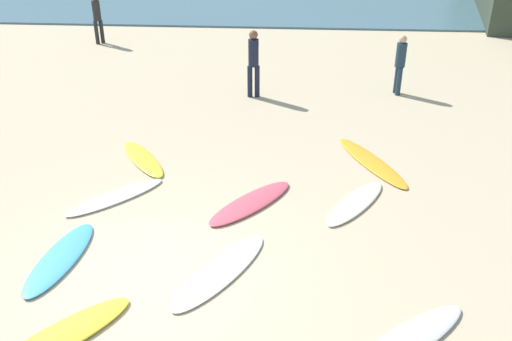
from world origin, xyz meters
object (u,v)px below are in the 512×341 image
Objects in this scene: surfboard_7 at (371,162)px; beachgoer_mid at (400,62)px; surfboard_5 at (251,203)px; surfboard_3 at (60,258)px; beachgoer_far at (253,60)px; surfboard_2 at (355,203)px; surfboard_0 at (143,159)px; surfboard_6 at (116,197)px; surfboard_1 at (220,271)px; surfboard_4 at (408,340)px; beachgoer_near at (97,16)px; surfboard_8 at (61,336)px.

beachgoer_mid is (1.19, 4.40, 0.89)m from surfboard_7.
surfboard_3 is at bearing 71.40° from surfboard_5.
beachgoer_far reaches higher than surfboard_5.
surfboard_2 is at bearing 105.27° from beachgoer_far.
surfboard_3 is (-0.44, -3.59, -0.00)m from surfboard_0.
surfboard_5 reaches higher than surfboard_3.
beachgoer_far reaches higher than surfboard_6.
surfboard_1 is 2.95m from surfboard_4.
surfboard_0 is at bearing -105.97° from beachgoer_near.
surfboard_6 is at bearing 87.51° from surfboard_3.
surfboard_8 is at bearing -126.92° from surfboard_4.
surfboard_5 reaches higher than surfboard_7.
surfboard_5 reaches higher than surfboard_1.
surfboard_8 is at bearing 71.38° from beachgoer_far.
surfboard_4 is at bearing 129.33° from surfboard_2.
surfboard_2 is at bearing -137.82° from surfboard_5.
surfboard_4 is at bearing 63.13° from surfboard_7.
surfboard_3 is 1.98m from surfboard_6.
surfboard_8 is 15.14m from beachgoer_near.
beachgoer_far reaches higher than beachgoer_mid.
surfboard_7 is (0.49, 1.74, -0.00)m from surfboard_2.
surfboard_5 is 1.02× the size of surfboard_6.
beachgoer_far is (-2.34, 5.63, 1.01)m from surfboard_2.
beachgoer_near is at bearing 144.59° from surfboard_1.
beachgoer_mid reaches higher than surfboard_8.
surfboard_7 is (5.05, 1.84, -0.00)m from surfboard_6.
surfboard_0 is at bearing 55.48° from beachgoer_far.
surfboard_3 is 8.16m from beachgoer_far.
surfboard_7 is at bearing -23.66° from beachgoer_mid.
beachgoer_near is (-8.88, 9.06, 0.96)m from surfboard_7.
surfboard_4 is 1.31× the size of beachgoer_mid.
surfboard_4 is 5.21m from surfboard_7.
surfboard_1 and surfboard_7 have the same top height.
beachgoer_mid reaches higher than surfboard_1.
surfboard_2 is 1.18× the size of beachgoer_mid.
surfboard_7 is 1.38× the size of beachgoer_far.
beachgoer_far is at bearing 28.37° from surfboard_0.
surfboard_3 is at bearing -131.36° from surfboard_0.
surfboard_0 is at bearing -176.10° from surfboard_4.
surfboard_3 is at bearing -113.76° from beachgoer_near.
beachgoer_mid reaches higher than surfboard_3.
surfboard_3 is (-4.88, -2.05, 0.00)m from surfboard_2.
surfboard_0 is 0.89× the size of surfboard_1.
beachgoer_mid reaches higher than surfboard_4.
surfboard_1 is at bearing 79.52° from surfboard_8.
surfboard_3 is 6.58m from surfboard_7.
surfboard_5 is at bearing -137.02° from surfboard_6.
surfboard_0 is at bearing 13.97° from surfboard_2.
surfboard_6 is 3.64m from surfboard_8.
surfboard_5 is 3.09m from surfboard_7.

